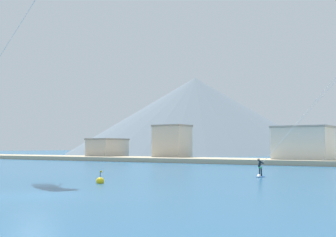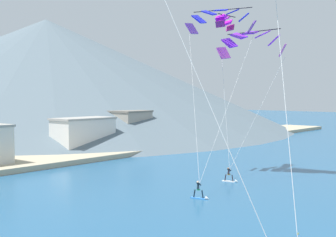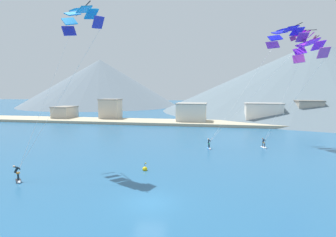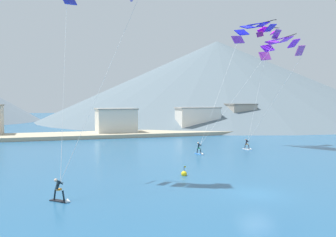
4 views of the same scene
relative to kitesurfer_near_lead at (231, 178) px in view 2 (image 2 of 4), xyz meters
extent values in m
cube|color=white|center=(-0.02, 0.23, -0.40)|extent=(0.72, 1.50, 0.07)
cylinder|color=#231E28|center=(-0.10, 0.62, -0.03)|extent=(0.15, 0.24, 0.67)
cylinder|color=#231E28|center=(0.06, -0.15, -0.03)|extent=(0.15, 0.24, 0.67)
cube|color=orange|center=(-0.02, 0.23, 0.34)|extent=(0.32, 0.27, 0.12)
cylinder|color=#231E28|center=(-0.11, 0.22, 0.65)|extent=(0.41, 0.27, 0.57)
cylinder|color=#231E28|center=(-0.03, 0.35, 0.81)|extent=(0.49, 0.17, 0.37)
cylinder|color=#231E28|center=(0.01, 0.13, 0.81)|extent=(0.49, 0.17, 0.37)
cylinder|color=black|center=(0.17, 0.27, 0.79)|extent=(0.14, 0.52, 0.03)
sphere|color=#9E7051|center=(-0.23, 0.19, 1.01)|extent=(0.21, 0.21, 0.21)
cone|color=white|center=(0.15, -0.62, -0.33)|extent=(0.41, 0.37, 0.36)
cube|color=#337FDB|center=(-8.50, -2.03, -0.40)|extent=(0.71, 1.50, 0.07)
cylinder|color=#14232D|center=(-8.58, -1.64, -0.02)|extent=(0.16, 0.25, 0.70)
cylinder|color=#14232D|center=(-8.42, -2.42, -0.02)|extent=(0.16, 0.25, 0.70)
cube|color=#33B266|center=(-8.50, -2.03, 0.37)|extent=(0.33, 0.28, 0.12)
cylinder|color=#14232D|center=(-8.56, -2.04, 0.68)|extent=(0.37, 0.27, 0.59)
cylinder|color=#14232D|center=(-8.48, -1.91, 0.85)|extent=(0.51, 0.18, 0.38)
cylinder|color=#14232D|center=(-8.44, -2.13, 0.85)|extent=(0.51, 0.18, 0.38)
cylinder|color=black|center=(-8.28, -1.99, 0.82)|extent=(0.13, 0.52, 0.03)
sphere|color=beige|center=(-8.64, -2.06, 1.06)|extent=(0.21, 0.21, 0.21)
cone|color=white|center=(-8.33, -2.88, -0.33)|extent=(0.41, 0.37, 0.36)
cube|color=#AE44AE|center=(5.76, 4.86, 13.76)|extent=(1.87, 0.93, 1.62)
cube|color=#831FED|center=(5.61, 3.91, 14.87)|extent=(1.93, 1.24, 1.44)
cube|color=#831FED|center=(5.62, 2.64, 15.61)|extent=(1.96, 1.58, 1.08)
cube|color=#831FED|center=(5.79, 1.20, 15.86)|extent=(1.95, 1.79, 0.57)
cube|color=#831FED|center=(6.09, -0.22, 15.61)|extent=(1.92, 1.88, 1.08)
cube|color=#831FED|center=(6.49, -1.43, 14.87)|extent=(1.85, 1.78, 1.44)
cube|color=#AE44AE|center=(6.94, -2.28, 13.76)|extent=(1.77, 1.48, 1.62)
cylinder|color=black|center=(6.54, 1.32, 16.07)|extent=(0.84, 7.39, 0.10)
cylinder|color=silver|center=(3.02, 2.72, 6.94)|extent=(5.76, 4.93, 12.32)
cylinder|color=silver|center=(3.66, -1.13, 6.94)|extent=(7.03, 2.84, 12.32)
cylinder|color=silver|center=(-26.24, -15.90, 8.12)|extent=(1.09, 8.48, 14.44)
cylinder|color=silver|center=(-23.35, -17.62, 8.12)|extent=(6.88, 5.06, 14.44)
cube|color=#6530A4|center=(1.93, 6.74, 16.43)|extent=(2.43, 1.34, 1.52)
cube|color=#1417D6|center=(2.12, 5.83, 17.44)|extent=(2.53, 1.73, 1.34)
cube|color=#1417D6|center=(2.51, 4.69, 18.10)|extent=(2.57, 2.04, 1.02)
cube|color=#1417D6|center=(3.04, 3.45, 18.32)|extent=(2.56, 2.21, 0.57)
cube|color=#1417D6|center=(3.67, 2.25, 18.10)|extent=(2.48, 2.29, 1.02)
cube|color=#1417D6|center=(4.31, 1.23, 17.44)|extent=(2.33, 2.23, 1.34)
cube|color=#6530A4|center=(4.89, 0.50, 16.43)|extent=(2.14, 2.01, 1.52)
cylinder|color=black|center=(3.91, 3.86, 18.53)|extent=(1.75, 6.97, 0.10)
cylinder|color=silver|center=(-3.19, 2.54, 8.32)|extent=(10.23, 9.09, 15.02)
cylinder|color=silver|center=(-1.58, -0.85, 8.32)|extent=(13.44, 2.30, 15.02)
cube|color=#A92578|center=(8.11, 5.44, 17.06)|extent=(0.43, 1.17, 0.88)
cube|color=#DA0FEB|center=(7.65, 5.49, 17.65)|extent=(0.69, 1.22, 0.83)
cube|color=#DA0FEB|center=(7.01, 5.44, 18.04)|extent=(0.90, 1.24, 0.66)
cube|color=#DA0FEB|center=(6.29, 5.30, 18.18)|extent=(1.02, 1.24, 0.40)
cube|color=#DA0FEB|center=(5.59, 5.09, 18.04)|extent=(1.09, 1.21, 0.66)
cube|color=#DA0FEB|center=(5.00, 4.84, 17.65)|extent=(1.06, 1.16, 0.83)
cube|color=#A92578|center=(4.62, 4.58, 17.06)|extent=(0.91, 1.09, 0.88)
cylinder|color=black|center=(6.40, 4.84, 18.31)|extent=(3.65, 0.19, 0.10)
cylinder|color=black|center=(-15.35, -14.54, 0.22)|extent=(0.04, 0.04, 0.44)
cube|color=yellow|center=(-15.26, -14.54, 0.40)|extent=(0.18, 0.01, 0.12)
cube|color=silver|center=(4.79, 29.96, 2.22)|extent=(9.23, 4.77, 5.30)
cube|color=#9D9992|center=(4.79, 29.96, 5.02)|extent=(9.60, 4.96, 0.30)
cube|color=#A89E8E|center=(16.17, 31.55, 2.59)|extent=(6.07, 5.97, 6.04)
cube|color=slate|center=(16.17, 31.55, 5.76)|extent=(6.32, 6.21, 0.30)
cone|color=slate|center=(33.45, 79.87, 14.11)|extent=(129.24, 129.24, 29.07)
camera|label=1|loc=(6.75, -39.50, 2.18)|focal=50.00mm
camera|label=2|loc=(-41.64, -26.56, 8.94)|focal=50.00mm
camera|label=3|loc=(-7.54, -42.45, 8.69)|focal=28.00mm
camera|label=4|loc=(-27.76, -47.24, 6.65)|focal=40.00mm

